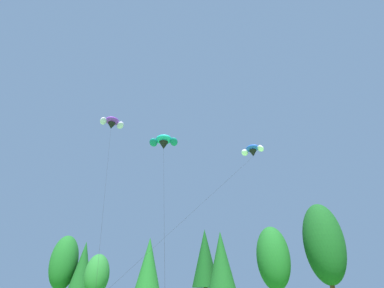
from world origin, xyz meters
The scene contains 11 objects.
treeline_tree_a centered at (-34.58, 54.91, 7.87)m, with size 5.31×5.31×13.00m.
treeline_tree_b centered at (-30.49, 55.55, 7.34)m, with size 4.18×4.18×11.71m.
treeline_tree_c centered at (-23.22, 50.08, 5.12)m, with size 4.08×4.08×8.46m.
treeline_tree_d centered at (-13.77, 50.23, 6.75)m, with size 3.97×3.97×10.78m.
treeline_tree_e centered at (-4.89, 52.64, 7.55)m, with size 4.25×4.25×12.05m.
treeline_tree_f centered at (-1.89, 51.20, 7.06)m, with size 4.08×4.08×11.27m.
treeline_tree_g centered at (5.91, 52.55, 7.11)m, with size 4.97×4.97×11.75m.
treeline_tree_h centered at (13.50, 53.54, 9.07)m, with size 5.85×5.85×14.98m.
parafoil_kite_high_purple centered at (-14.51, 36.01, 25.33)m, with size 11.63×14.52×24.72m.
parafoil_kite_mid_teal centered at (-4.27, 32.75, 18.77)m, with size 8.28×14.21×18.13m.
parafoil_kite_far_blue_white centered at (5.94, 36.91, 17.98)m, with size 11.97×14.56×17.17m.
Camera 1 is at (9.01, 3.41, 1.98)m, focal length 27.55 mm.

